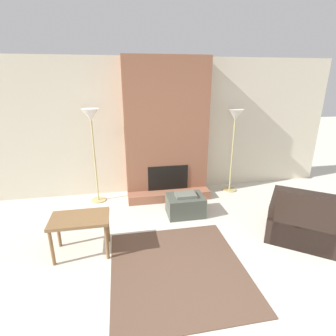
# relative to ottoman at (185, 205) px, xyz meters

# --- Properties ---
(ground_plane) EXTENTS (24.00, 24.00, 0.00)m
(ground_plane) POSITION_rel_ottoman_xyz_m (-0.16, -2.09, -0.18)
(ground_plane) COLOR beige
(wall_back) EXTENTS (6.93, 0.06, 2.60)m
(wall_back) POSITION_rel_ottoman_xyz_m (-0.16, 1.18, 1.12)
(wall_back) COLOR beige
(wall_back) RESTS_ON ground_plane
(fireplace) EXTENTS (1.56, 0.68, 2.60)m
(fireplace) POSITION_rel_ottoman_xyz_m (-0.16, 0.93, 1.07)
(fireplace) COLOR #935B42
(fireplace) RESTS_ON ground_plane
(ottoman) EXTENTS (0.62, 0.45, 0.39)m
(ottoman) POSITION_rel_ottoman_xyz_m (0.00, 0.00, 0.00)
(ottoman) COLOR #474C42
(ottoman) RESTS_ON ground_plane
(armchair) EXTENTS (1.34, 1.35, 0.83)m
(armchair) POSITION_rel_ottoman_xyz_m (1.52, -0.95, 0.07)
(armchair) COLOR black
(armchair) RESTS_ON ground_plane
(side_table) EXTENTS (0.74, 0.47, 0.53)m
(side_table) POSITION_rel_ottoman_xyz_m (-1.60, -0.75, 0.27)
(side_table) COLOR brown
(side_table) RESTS_ON ground_plane
(floor_lamp_left) EXTENTS (0.30, 0.30, 1.73)m
(floor_lamp_left) POSITION_rel_ottoman_xyz_m (-1.50, 0.84, 1.29)
(floor_lamp_left) COLOR tan
(floor_lamp_left) RESTS_ON ground_plane
(floor_lamp_right) EXTENTS (0.30, 0.30, 1.66)m
(floor_lamp_right) POSITION_rel_ottoman_xyz_m (1.16, 0.84, 1.23)
(floor_lamp_right) COLOR tan
(floor_lamp_right) RESTS_ON ground_plane
(area_rug) EXTENTS (1.62, 1.75, 0.01)m
(area_rug) POSITION_rel_ottoman_xyz_m (-0.42, -1.31, -0.17)
(area_rug) COLOR brown
(area_rug) RESTS_ON ground_plane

